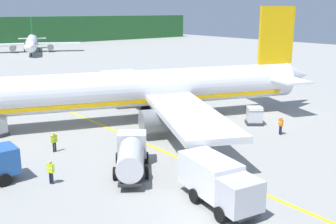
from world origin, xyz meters
The scene contains 9 objects.
airliner_foreground centered at (12.19, 21.42, 3.39)m, with size 40.24×33.75×11.90m.
airliner_far_taxiway centered at (29.92, 99.38, 2.65)m, with size 26.16×31.13×9.30m.
service_truck_baggage centered at (3.07, 10.19, 1.40)m, with size 5.33×6.32×2.40m.
service_truck_catering centered at (4.38, 2.89, 1.52)m, with size 3.22×6.22×2.70m.
cargo_container_far centered at (20.13, 12.89, 0.92)m, with size 2.35×2.35×1.95m.
crew_marshaller centered at (0.62, 17.95, 0.99)m, with size 0.62×0.30×1.68m.
crew_loader_left centered at (19.22, 9.01, 1.04)m, with size 0.32×0.62×1.75m.
crew_loader_right centered at (-2.21, 12.06, 0.98)m, with size 0.42×0.56×1.67m.
apron_guide_line centered at (7.72, 16.61, 0.01)m, with size 0.30×60.00×0.01m, color yellow.
Camera 1 is at (-12.03, -12.60, 11.45)m, focal length 43.08 mm.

